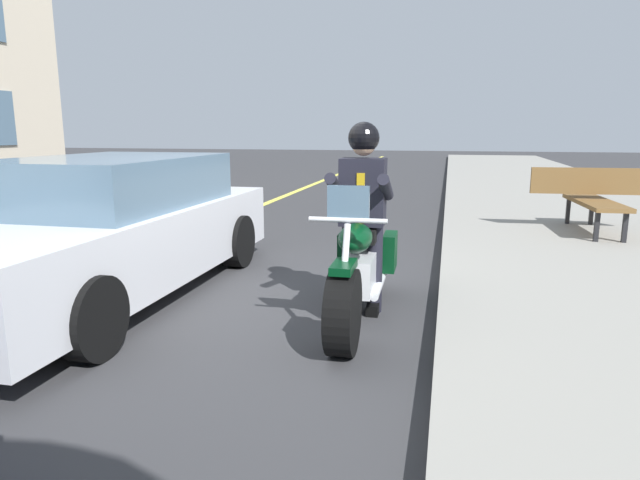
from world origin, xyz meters
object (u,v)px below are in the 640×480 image
Objects in this scene: motorcycle_main at (359,269)px; car_silver at (107,228)px; bench_sidewalk at (594,194)px; rider_main at (363,201)px.

motorcycle_main is 0.48× the size of car_silver.
bench_sidewalk is (-4.27, 2.89, 0.26)m from motorcycle_main.
motorcycle_main is 2.62m from car_silver.
car_silver is 2.52× the size of bench_sidewalk.
rider_main reaches higher than bench_sidewalk.
bench_sidewalk is (-4.13, 5.50, 0.02)m from car_silver.
rider_main is at bearing 91.01° from car_silver.
car_silver is at bearing -88.99° from rider_main.
motorcycle_main is at bearing 86.85° from car_silver.
rider_main is at bearing -35.36° from bench_sidewalk.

